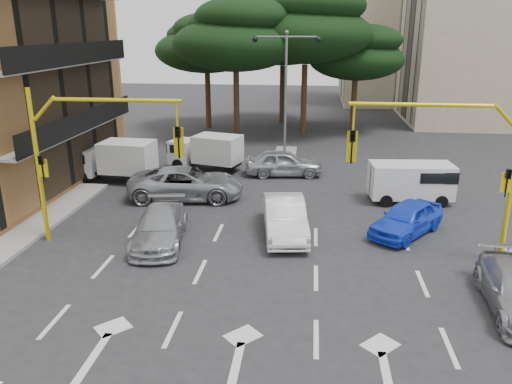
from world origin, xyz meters
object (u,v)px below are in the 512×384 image
car_white_hatch (285,217)px  car_silver_wagon (160,227)px  car_silver_cross_a (186,183)px  box_truck_a (114,161)px  car_blue_compact (407,218)px  signal_mast_left (81,146)px  van_white (410,182)px  signal_mast_right (462,156)px  street_lamp_center (286,73)px  car_silver_cross_b (284,163)px  box_truck_b (206,152)px

car_white_hatch → car_silver_wagon: 4.99m
car_silver_cross_a → box_truck_a: 5.26m
car_blue_compact → signal_mast_left: bearing=-131.8°
van_white → car_blue_compact: bearing=-16.2°
box_truck_a → signal_mast_left: bearing=-161.0°
signal_mast_left → car_blue_compact: bearing=10.2°
car_silver_wagon → signal_mast_left: bearing=178.3°
signal_mast_right → car_silver_wagon: 11.36m
street_lamp_center → van_white: bearing=-49.4°
car_silver_cross_a → van_white: van_white is taller
signal_mast_right → car_white_hatch: 7.04m
signal_mast_left → car_silver_cross_b: signal_mast_left is taller
signal_mast_left → car_white_hatch: (7.52, 1.65, -3.13)m
signal_mast_right → car_silver_cross_a: signal_mast_right is taller
car_silver_wagon → box_truck_a: box_truck_a is taller
car_silver_cross_a → car_silver_cross_b: bearing=-51.2°
car_silver_cross_b → van_white: 7.43m
car_white_hatch → car_silver_cross_a: (-5.08, 4.02, 0.02)m
signal_mast_right → car_silver_cross_b: (-6.64, 10.26, -3.14)m
signal_mast_left → car_silver_cross_b: size_ratio=1.38×
signal_mast_left → box_truck_b: bearing=78.0°
signal_mast_right → van_white: bearing=92.6°
signal_mast_right → car_silver_cross_b: bearing=122.9°
car_silver_wagon → car_silver_cross_b: 10.82m
signal_mast_left → car_blue_compact: 13.06m
van_white → box_truck_b: bearing=-117.1°
signal_mast_left → car_silver_cross_b: (6.97, 10.26, -3.14)m
van_white → box_truck_b: box_truck_b is taller
car_white_hatch → signal_mast_left: bearing=-175.5°
signal_mast_right → van_white: signal_mast_right is taller
car_silver_cross_a → car_silver_cross_b: size_ratio=1.28×
signal_mast_right → car_silver_cross_a: size_ratio=1.08×
car_blue_compact → car_silver_cross_a: size_ratio=0.71×
signal_mast_left → box_truck_b: size_ratio=1.39×
signal_mast_left → car_blue_compact: size_ratio=1.51×
signal_mast_left → car_silver_wagon: (2.72, 0.31, -3.22)m
street_lamp_center → car_silver_wagon: size_ratio=1.70×
street_lamp_center → box_truck_a: 11.58m
street_lamp_center → car_silver_cross_a: (-4.36, -8.34, -4.65)m
signal_mast_right → box_truck_b: (-11.29, 10.94, -2.82)m
car_blue_compact → box_truck_a: box_truck_a is taller
car_silver_cross_b → car_blue_compact: bearing=-152.1°
car_blue_compact → box_truck_b: box_truck_b is taller
street_lamp_center → van_white: 10.96m
car_silver_cross_a → car_silver_wagon: bearing=176.4°
car_white_hatch → van_white: 7.49m
car_silver_cross_b → signal_mast_left: bearing=139.2°
car_white_hatch → car_blue_compact: 4.97m
street_lamp_center → car_white_hatch: bearing=-86.7°
signal_mast_right → car_silver_cross_b: size_ratio=1.38×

